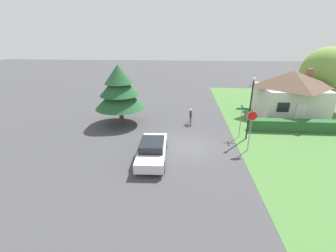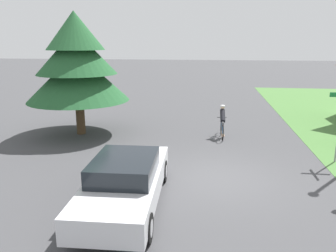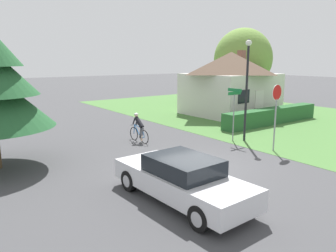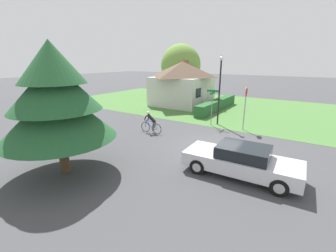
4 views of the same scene
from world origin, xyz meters
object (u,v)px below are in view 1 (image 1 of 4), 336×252
at_px(cyclist, 191,117).
at_px(conifer_tall_near, 119,90).
at_px(street_name_sign, 241,116).
at_px(sedan_left_lane, 152,150).
at_px(stop_sign, 251,123).
at_px(street_lamp, 251,101).
at_px(cottage_house, 290,93).
at_px(deciduous_tree_right, 326,72).

xyz_separation_m(cyclist, conifer_tall_near, (-6.60, -0.27, 2.59)).
bearing_deg(cyclist, street_name_sign, -126.22).
bearing_deg(street_name_sign, sedan_left_lane, -148.17).
xyz_separation_m(stop_sign, street_lamp, (0.39, 2.06, 1.04)).
xyz_separation_m(cottage_house, conifer_tall_near, (-16.80, -3.68, 0.87)).
relative_size(sedan_left_lane, conifer_tall_near, 0.87).
height_order(cyclist, stop_sign, stop_sign).
bearing_deg(cottage_house, street_lamp, -133.05).
bearing_deg(cottage_house, street_name_sign, -136.95).
distance_m(cottage_house, cyclist, 10.89).
xyz_separation_m(street_name_sign, deciduous_tree_right, (10.94, 9.11, 2.29)).
bearing_deg(street_name_sign, deciduous_tree_right, 39.77).
bearing_deg(street_lamp, deciduous_tree_right, 42.10).
bearing_deg(cyclist, sedan_left_lane, 156.36).
bearing_deg(street_lamp, street_name_sign, 147.54).
height_order(cottage_house, deciduous_tree_right, deciduous_tree_right).
distance_m(stop_sign, street_lamp, 2.34).
xyz_separation_m(stop_sign, street_name_sign, (-0.12, 2.38, -0.27)).
xyz_separation_m(cyclist, street_name_sign, (3.98, -2.69, 1.17)).
height_order(street_lamp, conifer_tall_near, conifer_tall_near).
height_order(cyclist, deciduous_tree_right, deciduous_tree_right).
height_order(cyclist, street_name_sign, street_name_sign).
bearing_deg(street_lamp, sedan_left_lane, -151.98).
distance_m(street_name_sign, conifer_tall_near, 10.95).
relative_size(cottage_house, street_lamp, 1.30).
distance_m(street_lamp, conifer_tall_near, 11.42).
height_order(stop_sign, street_lamp, street_lamp).
relative_size(cottage_house, deciduous_tree_right, 0.96).
height_order(sedan_left_lane, street_lamp, street_lamp).
bearing_deg(street_lamp, stop_sign, -100.63).
bearing_deg(street_lamp, conifer_tall_near, 166.08).
bearing_deg(stop_sign, cyclist, -54.33).
distance_m(cottage_house, conifer_tall_near, 17.22).
height_order(stop_sign, street_name_sign, stop_sign).
height_order(sedan_left_lane, deciduous_tree_right, deciduous_tree_right).
bearing_deg(conifer_tall_near, deciduous_tree_right, 17.25).
height_order(sedan_left_lane, stop_sign, stop_sign).
distance_m(cottage_house, street_lamp, 8.63).
bearing_deg(sedan_left_lane, stop_sign, -77.73).
distance_m(cottage_house, deciduous_tree_right, 5.86).
bearing_deg(cottage_house, stop_sign, -127.13).
distance_m(sedan_left_lane, street_lamp, 8.50).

